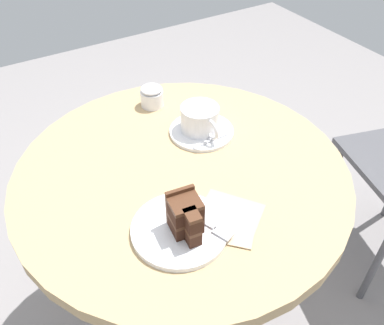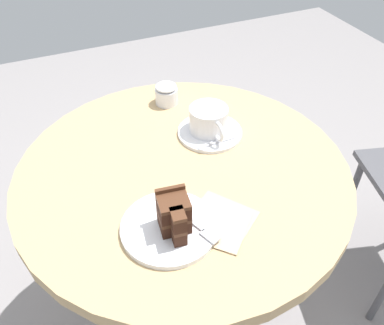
{
  "view_description": "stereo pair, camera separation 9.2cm",
  "coord_description": "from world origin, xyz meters",
  "px_view_note": "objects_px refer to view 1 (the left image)",
  "views": [
    {
      "loc": [
        0.62,
        -0.35,
        1.34
      ],
      "look_at": [
        0.03,
        0.01,
        0.74
      ],
      "focal_mm": 38.0,
      "sensor_mm": 36.0,
      "label": 1
    },
    {
      "loc": [
        0.67,
        -0.26,
        1.34
      ],
      "look_at": [
        0.03,
        0.01,
        0.74
      ],
      "focal_mm": 38.0,
      "sensor_mm": 36.0,
      "label": 2
    }
  ],
  "objects_px": {
    "saucer": "(201,131)",
    "cake_slice": "(186,216)",
    "cake_plate": "(180,229)",
    "napkin": "(227,219)",
    "coffee_cup": "(200,118)",
    "teaspoon": "(206,143)",
    "fork": "(206,224)",
    "sugar_pot": "(152,96)"
  },
  "relations": [
    {
      "from": "cake_slice",
      "to": "teaspoon",
      "type": "bearing_deg",
      "value": 139.48
    },
    {
      "from": "teaspoon",
      "to": "cake_plate",
      "type": "relative_size",
      "value": 0.54
    },
    {
      "from": "saucer",
      "to": "sugar_pot",
      "type": "height_order",
      "value": "sugar_pot"
    },
    {
      "from": "saucer",
      "to": "coffee_cup",
      "type": "distance_m",
      "value": 0.04
    },
    {
      "from": "saucer",
      "to": "napkin",
      "type": "distance_m",
      "value": 0.3
    },
    {
      "from": "saucer",
      "to": "cake_slice",
      "type": "relative_size",
      "value": 1.95
    },
    {
      "from": "teaspoon",
      "to": "cake_plate",
      "type": "distance_m",
      "value": 0.28
    },
    {
      "from": "coffee_cup",
      "to": "cake_plate",
      "type": "distance_m",
      "value": 0.34
    },
    {
      "from": "cake_plate",
      "to": "napkin",
      "type": "height_order",
      "value": "cake_plate"
    },
    {
      "from": "napkin",
      "to": "sugar_pot",
      "type": "bearing_deg",
      "value": 172.47
    },
    {
      "from": "coffee_cup",
      "to": "napkin",
      "type": "distance_m",
      "value": 0.31
    },
    {
      "from": "coffee_cup",
      "to": "cake_slice",
      "type": "relative_size",
      "value": 1.55
    },
    {
      "from": "cake_slice",
      "to": "fork",
      "type": "height_order",
      "value": "cake_slice"
    },
    {
      "from": "cake_plate",
      "to": "cake_slice",
      "type": "relative_size",
      "value": 2.28
    },
    {
      "from": "cake_slice",
      "to": "napkin",
      "type": "relative_size",
      "value": 0.47
    },
    {
      "from": "cake_slice",
      "to": "fork",
      "type": "bearing_deg",
      "value": 75.07
    },
    {
      "from": "coffee_cup",
      "to": "sugar_pot",
      "type": "distance_m",
      "value": 0.19
    },
    {
      "from": "coffee_cup",
      "to": "teaspoon",
      "type": "distance_m",
      "value": 0.07
    },
    {
      "from": "cake_plate",
      "to": "fork",
      "type": "xyz_separation_m",
      "value": [
        0.02,
        0.05,
        0.01
      ]
    },
    {
      "from": "coffee_cup",
      "to": "sugar_pot",
      "type": "relative_size",
      "value": 2.08
    },
    {
      "from": "teaspoon",
      "to": "cake_plate",
      "type": "bearing_deg",
      "value": 44.34
    },
    {
      "from": "teaspoon",
      "to": "fork",
      "type": "height_order",
      "value": "fork"
    },
    {
      "from": "teaspoon",
      "to": "fork",
      "type": "bearing_deg",
      "value": 55.47
    },
    {
      "from": "cake_slice",
      "to": "fork",
      "type": "xyz_separation_m",
      "value": [
        0.01,
        0.04,
        -0.04
      ]
    },
    {
      "from": "coffee_cup",
      "to": "cake_plate",
      "type": "relative_size",
      "value": 0.68
    },
    {
      "from": "saucer",
      "to": "cake_slice",
      "type": "bearing_deg",
      "value": -37.22
    },
    {
      "from": "coffee_cup",
      "to": "saucer",
      "type": "bearing_deg",
      "value": 21.85
    },
    {
      "from": "fork",
      "to": "coffee_cup",
      "type": "bearing_deg",
      "value": 129.02
    },
    {
      "from": "saucer",
      "to": "coffee_cup",
      "type": "relative_size",
      "value": 1.26
    },
    {
      "from": "fork",
      "to": "napkin",
      "type": "distance_m",
      "value": 0.05
    },
    {
      "from": "teaspoon",
      "to": "fork",
      "type": "relative_size",
      "value": 0.69
    },
    {
      "from": "coffee_cup",
      "to": "cake_slice",
      "type": "distance_m",
      "value": 0.34
    },
    {
      "from": "saucer",
      "to": "fork",
      "type": "distance_m",
      "value": 0.32
    },
    {
      "from": "napkin",
      "to": "cake_plate",
      "type": "bearing_deg",
      "value": -104.35
    },
    {
      "from": "teaspoon",
      "to": "fork",
      "type": "distance_m",
      "value": 0.26
    },
    {
      "from": "cake_plate",
      "to": "saucer",
      "type": "bearing_deg",
      "value": 140.44
    },
    {
      "from": "coffee_cup",
      "to": "teaspoon",
      "type": "height_order",
      "value": "coffee_cup"
    },
    {
      "from": "coffee_cup",
      "to": "cake_slice",
      "type": "height_order",
      "value": "cake_slice"
    },
    {
      "from": "fork",
      "to": "sugar_pot",
      "type": "bearing_deg",
      "value": 145.09
    },
    {
      "from": "fork",
      "to": "sugar_pot",
      "type": "relative_size",
      "value": 2.36
    },
    {
      "from": "saucer",
      "to": "napkin",
      "type": "xyz_separation_m",
      "value": [
        0.28,
        -0.11,
        -0.0
      ]
    },
    {
      "from": "napkin",
      "to": "cake_slice",
      "type": "bearing_deg",
      "value": -99.25
    }
  ]
}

